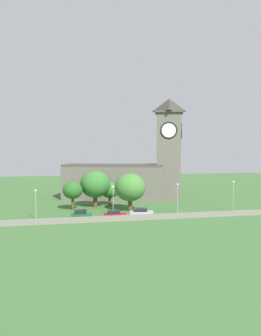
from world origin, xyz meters
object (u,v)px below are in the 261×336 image
at_px(car_silver, 141,213).
at_px(streetlamp_west_mid, 113,196).
at_px(streetlamp_central, 178,193).
at_px(tree_riverside_west, 130,187).
at_px(tree_by_tower, 73,190).
at_px(car_green, 81,215).
at_px(car_red, 115,214).
at_px(tree_riverside_east, 95,184).
at_px(streetlamp_west_end, 36,199).
at_px(church, 130,172).
at_px(tree_churchyard, 110,190).
at_px(streetlamp_east_mid, 233,191).

xyz_separation_m(car_silver, streetlamp_west_mid, (-5.54, 1.83, 3.38)).
xyz_separation_m(streetlamp_central, tree_riverside_west, (-9.61, 4.73, 0.95)).
bearing_deg(tree_by_tower, car_green, -83.95).
distance_m(car_red, streetlamp_central, 15.19).
distance_m(car_silver, tree_riverside_west, 8.56).
bearing_deg(tree_riverside_east, streetlamp_west_end, -135.41).
distance_m(church, streetlamp_central, 24.03).
xyz_separation_m(streetlamp_west_mid, tree_churchyard, (1.53, 14.76, -0.57)).
xyz_separation_m(streetlamp_west_end, streetlamp_central, (29.85, 1.04, 0.27)).
distance_m(tree_riverside_west, tree_riverside_east, 10.10).
distance_m(car_green, tree_by_tower, 12.06).
bearing_deg(car_red, streetlamp_east_mid, 4.05).
bearing_deg(tree_riverside_west, streetlamp_west_end, -164.09).
xyz_separation_m(car_red, car_silver, (5.63, 0.52, 0.08)).
bearing_deg(church, car_green, -121.00).
height_order(car_silver, streetlamp_west_end, streetlamp_west_end).
bearing_deg(car_silver, tree_riverside_east, 118.66).
height_order(tree_by_tower, tree_churchyard, tree_by_tower).
xyz_separation_m(car_green, tree_churchyard, (8.20, 16.60, 2.79)).
height_order(streetlamp_west_mid, tree_riverside_east, tree_riverside_east).
bearing_deg(streetlamp_central, car_silver, -163.81).
bearing_deg(streetlamp_central, streetlamp_west_end, -178.00).
bearing_deg(car_red, tree_riverside_west, 58.21).
bearing_deg(car_silver, tree_riverside_west, 96.18).
bearing_deg(car_silver, tree_churchyard, 103.60).
relative_size(streetlamp_west_end, tree_riverside_west, 0.71).
xyz_separation_m(church, car_red, (-8.85, -26.21, -6.89)).
xyz_separation_m(car_green, streetlamp_west_end, (-8.81, 1.53, 3.17)).
height_order(streetlamp_west_mid, tree_by_tower, tree_by_tower).
xyz_separation_m(car_red, tree_riverside_west, (4.84, 7.81, 4.49)).
xyz_separation_m(car_silver, tree_riverside_west, (-0.79, 7.29, 4.41)).
relative_size(streetlamp_central, tree_by_tower, 0.99).
distance_m(car_green, streetlamp_central, 21.47).
bearing_deg(streetlamp_west_mid, car_silver, -18.25).
xyz_separation_m(streetlamp_east_mid, tree_riverside_west, (-22.29, 5.89, 0.72)).
bearing_deg(tree_riverside_west, car_red, -121.79).
height_order(car_green, tree_riverside_west, tree_riverside_west).
height_order(tree_churchyard, tree_riverside_west, tree_riverside_west).
xyz_separation_m(church, streetlamp_west_end, (-24.25, -24.17, -3.63)).
xyz_separation_m(streetlamp_west_end, tree_by_tower, (7.60, 9.92, 0.40)).
distance_m(church, streetlamp_east_mid, 30.55).
bearing_deg(streetlamp_east_mid, tree_riverside_east, 156.06).
bearing_deg(streetlamp_central, tree_by_tower, 158.24).
xyz_separation_m(car_silver, streetlamp_central, (8.82, 2.56, 3.46)).
bearing_deg(church, tree_riverside_west, -102.30).
relative_size(church, tree_churchyard, 5.92).
bearing_deg(tree_by_tower, tree_churchyard, 28.66).
distance_m(streetlamp_west_end, tree_riverside_east, 18.48).
bearing_deg(streetlamp_west_end, car_red, -7.54).
xyz_separation_m(streetlamp_central, tree_by_tower, (-22.25, 8.88, 0.12)).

